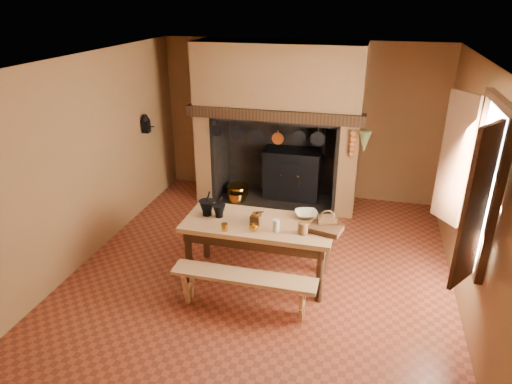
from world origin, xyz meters
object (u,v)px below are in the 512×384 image
Objects in this scene: bench_front at (244,284)px; coffee_grinder at (256,219)px; iron_range at (293,173)px; wicker_basket at (327,221)px; mixing_bowl at (306,214)px; work_table at (258,231)px.

coffee_grinder reaches higher than bench_front.
iron_range is 2.74m from wicker_basket.
mixing_bowl is 1.09× the size of wicker_basket.
iron_range is 2.47m from mixing_bowl.
bench_front is (0.00, -0.71, -0.33)m from work_table.
coffee_grinder reaches higher than work_table.
iron_range is at bearing 90.47° from work_table.
iron_range reaches higher than mixing_bowl.
mixing_bowl is at bearing 129.95° from wicker_basket.
wicker_basket is at bearing 43.39° from bench_front.
iron_range is 3.37m from bench_front.
mixing_bowl is at bearing 60.48° from bench_front.
coffee_grinder is at bearing 174.20° from wicker_basket.
work_table is 6.44× the size of mixing_bowl.
wicker_basket is at bearing 6.72° from work_table.
bench_front is 5.84× the size of mixing_bowl.
mixing_bowl is (0.59, -2.37, 0.38)m from iron_range.
work_table is 0.88m from wicker_basket.
wicker_basket is (0.87, 0.16, 0.00)m from coffee_grinder.
bench_front is at bearing -90.00° from work_table.
coffee_grinder is (0.00, -2.72, 0.42)m from iron_range.
iron_range reaches higher than coffee_grinder.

